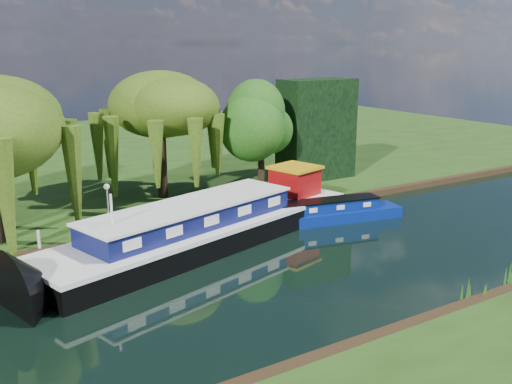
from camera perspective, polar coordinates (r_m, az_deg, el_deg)
ground at (r=26.77m, az=-8.50°, el=-10.20°), size 120.00×120.00×0.00m
far_bank at (r=58.27m, az=-21.99°, el=2.73°), size 120.00×52.00×0.45m
dutch_barge at (r=32.74m, az=-4.73°, el=-3.37°), size 21.13×10.05×4.36m
narrowboat at (r=36.86m, az=6.60°, el=-2.18°), size 11.11×3.99×1.60m
white_cruiser at (r=38.87m, az=6.00°, el=-2.15°), size 2.73×2.44×1.30m
willow_right at (r=40.62m, az=-9.58°, el=7.54°), size 6.58×6.58×8.02m
tree_far_right at (r=42.49m, az=0.53°, el=6.71°), size 4.31×4.31×7.06m
conifer_hedge at (r=46.67m, az=6.05°, el=6.27°), size 6.00×3.00×8.00m
lamppost at (r=35.50m, az=-14.68°, el=-0.12°), size 0.36×0.36×2.56m
mooring_posts at (r=33.69m, az=-15.06°, el=-3.55°), size 19.16×0.16×1.00m
reeds_near at (r=24.44m, az=14.37°, el=-11.61°), size 33.70×1.50×1.10m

